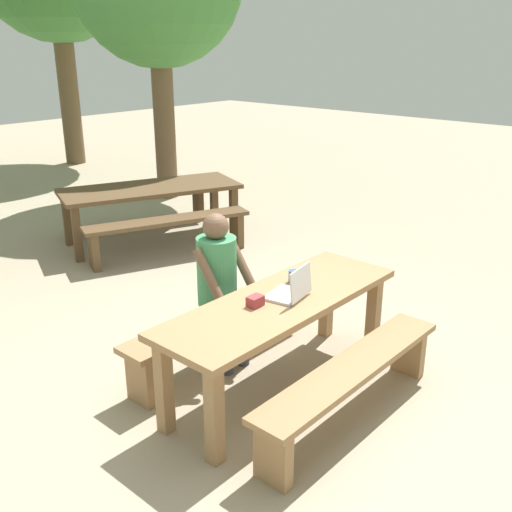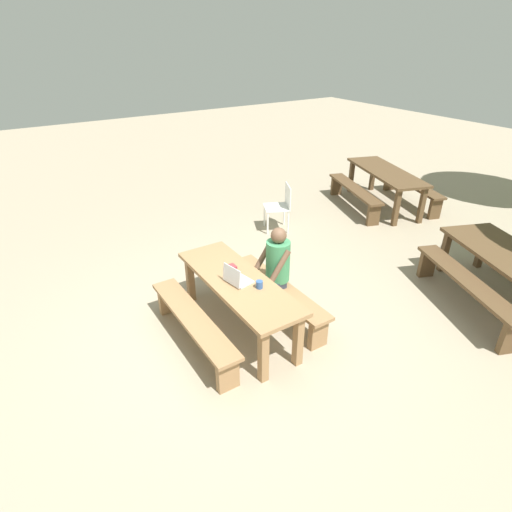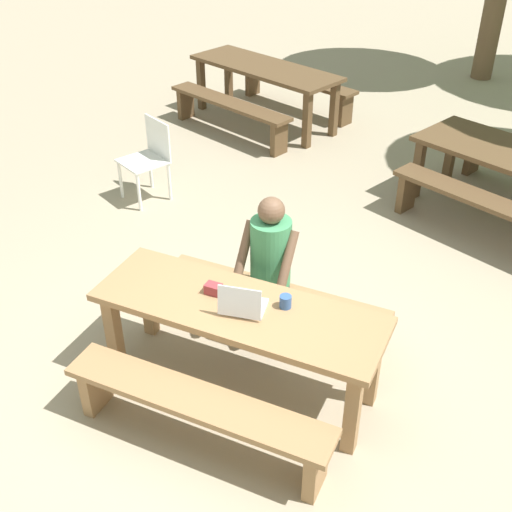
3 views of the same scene
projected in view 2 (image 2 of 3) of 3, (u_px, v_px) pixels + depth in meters
The scene contains 13 objects.
ground_plane at pixel (239, 328), 5.22m from camera, with size 30.00×30.00×0.00m, color tan.
picnic_table_front at pixel (238, 288), 4.93m from camera, with size 1.99×0.66×0.72m.
bench_near at pixel (193, 323), 4.78m from camera, with size 1.80×0.30×0.42m.
bench_far at pixel (278, 292), 5.36m from camera, with size 1.80×0.30×0.42m.
laptop at pixel (236, 278), 4.79m from camera, with size 0.33×0.29×0.24m.
small_pouch at pixel (232, 268), 5.05m from camera, with size 0.11×0.08×0.07m.
coffee_mug at pixel (259, 285), 4.70m from camera, with size 0.08×0.08×0.09m.
person_seated at pixel (275, 266), 5.18m from camera, with size 0.41×0.41×1.22m.
plastic_chair at pixel (280, 206), 7.60m from camera, with size 0.59×0.59×0.86m.
picnic_table_mid at pixel (386, 176), 8.55m from camera, with size 2.30×1.41×0.77m.
bench_mid_south at pixel (354, 193), 8.56m from camera, with size 1.95×0.92×0.46m.
bench_mid_north at pixel (412, 188), 8.83m from camera, with size 1.95×0.92×0.46m.
bench_rear_south at pixel (466, 286), 5.41m from camera, with size 1.92×1.00×0.47m.
Camera 2 is at (3.60, -2.06, 3.30)m, focal length 28.96 mm.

